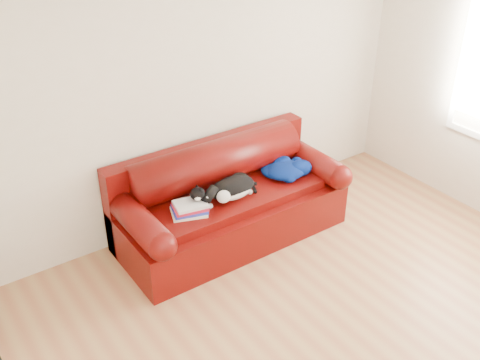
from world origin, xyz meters
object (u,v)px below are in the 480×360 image
(sofa_base, at_px, (231,215))
(blanket, at_px, (286,169))
(cat, at_px, (233,189))
(book_stack, at_px, (190,208))

(sofa_base, relative_size, blanket, 4.52)
(sofa_base, bearing_deg, cat, -116.34)
(cat, bearing_deg, sofa_base, 42.63)
(blanket, bearing_deg, book_stack, -177.55)
(sofa_base, height_order, book_stack, book_stack)
(book_stack, bearing_deg, cat, 0.56)
(cat, bearing_deg, book_stack, 159.53)
(sofa_base, height_order, blanket, blanket)
(sofa_base, distance_m, book_stack, 0.59)
(book_stack, distance_m, blanket, 1.09)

